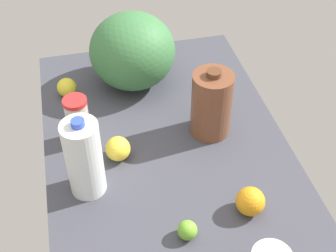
% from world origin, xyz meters
% --- Properties ---
extents(countertop, '(1.20, 0.76, 0.03)m').
position_xyz_m(countertop, '(0.00, 0.00, 0.01)').
color(countertop, '#40414C').
rests_on(countertop, ground).
extents(milk_jug, '(0.10, 0.10, 0.26)m').
position_xyz_m(milk_jug, '(0.10, -0.26, 0.15)').
color(milk_jug, white).
rests_on(milk_jug, countertop).
extents(chocolate_milk_jug, '(0.13, 0.13, 0.24)m').
position_xyz_m(chocolate_milk_jug, '(-0.06, 0.15, 0.14)').
color(chocolate_milk_jug, brown).
rests_on(chocolate_milk_jug, countertop).
extents(tumbler_cup, '(0.07, 0.07, 0.16)m').
position_xyz_m(tumbler_cup, '(-0.11, -0.26, 0.11)').
color(tumbler_cup, beige).
rests_on(tumbler_cup, countertop).
extents(watermelon, '(0.30, 0.30, 0.27)m').
position_xyz_m(watermelon, '(-0.37, -0.04, 0.16)').
color(watermelon, '#39733F').
rests_on(watermelon, countertop).
extents(lemon_by_jug, '(0.07, 0.07, 0.07)m').
position_xyz_m(lemon_by_jug, '(-0.34, -0.29, 0.06)').
color(lemon_by_jug, yellow).
rests_on(lemon_by_jug, countertop).
extents(orange_near_front, '(0.08, 0.08, 0.08)m').
position_xyz_m(orange_near_front, '(0.28, 0.16, 0.07)').
color(orange_near_front, orange).
rests_on(orange_near_front, countertop).
extents(lemon_far_back, '(0.08, 0.08, 0.08)m').
position_xyz_m(lemon_far_back, '(0.00, -0.16, 0.07)').
color(lemon_far_back, yellow).
rests_on(lemon_far_back, countertop).
extents(lime_beside_bowl, '(0.05, 0.05, 0.05)m').
position_xyz_m(lime_beside_bowl, '(0.32, -0.02, 0.06)').
color(lime_beside_bowl, '#6DB030').
rests_on(lime_beside_bowl, countertop).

